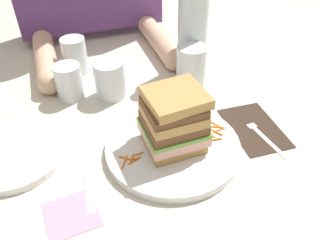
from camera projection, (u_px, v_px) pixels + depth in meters
The scene contains 29 objects.
ground_plane at pixel (164, 145), 0.71m from camera, with size 3.00×3.00×0.00m, color beige.
main_plate at pixel (173, 147), 0.69m from camera, with size 0.28×0.28×0.02m, color white.
sandwich at pixel (174, 121), 0.65m from camera, with size 0.12×0.11×0.12m.
carrot_shred_0 at pixel (134, 159), 0.65m from camera, with size 0.00×0.00×0.02m, color orange.
carrot_shred_1 at pixel (139, 154), 0.66m from camera, with size 0.00×0.00×0.02m, color orange.
carrot_shred_2 at pixel (135, 161), 0.65m from camera, with size 0.00×0.00×0.03m, color orange.
carrot_shred_3 at pixel (125, 158), 0.65m from camera, with size 0.00×0.00×0.03m, color orange.
carrot_shred_4 at pixel (125, 162), 0.64m from camera, with size 0.00×0.00×0.03m, color orange.
carrot_shred_5 at pixel (132, 158), 0.65m from camera, with size 0.00×0.00×0.03m, color orange.
carrot_shred_6 at pixel (211, 125), 0.73m from camera, with size 0.00×0.00×0.03m, color orange.
carrot_shred_7 at pixel (215, 140), 0.69m from camera, with size 0.00×0.00×0.03m, color orange.
carrot_shred_8 at pixel (206, 128), 0.72m from camera, with size 0.00×0.00×0.02m, color orange.
carrot_shred_9 at pixel (219, 127), 0.72m from camera, with size 0.00×0.00×0.03m, color orange.
carrot_shred_10 at pixel (206, 132), 0.71m from camera, with size 0.00×0.00×0.03m, color orange.
carrot_shred_11 at pixel (212, 135), 0.71m from camera, with size 0.00×0.00×0.02m, color orange.
carrot_shred_12 at pixel (220, 130), 0.72m from camera, with size 0.00×0.00×0.02m, color orange.
carrot_shred_13 at pixel (218, 133), 0.71m from camera, with size 0.00×0.00×0.02m, color orange.
carrot_shred_14 at pixel (218, 126), 0.73m from camera, with size 0.00×0.00×0.03m, color orange.
carrot_shred_15 at pixel (207, 130), 0.72m from camera, with size 0.00×0.00×0.03m, color orange.
napkin_dark at pixel (254, 128), 0.75m from camera, with size 0.11×0.17×0.00m, color #38281E.
fork at pixel (260, 132), 0.73m from camera, with size 0.03×0.17×0.00m.
knife at pixel (87, 174), 0.64m from camera, with size 0.03×0.20×0.00m.
juice_glass at pixel (191, 67), 0.87m from camera, with size 0.08×0.08×0.10m.
water_bottle at pixel (193, 22), 0.87m from camera, with size 0.08×0.08×0.32m.
empty_tumbler_0 at pixel (69, 82), 0.82m from camera, with size 0.07×0.07×0.09m, color silver.
empty_tumbler_1 at pixel (110, 79), 0.83m from camera, with size 0.08×0.08×0.09m, color silver.
empty_tumbler_2 at pixel (75, 56), 0.92m from camera, with size 0.07×0.07×0.10m, color silver.
side_plate at pixel (15, 156), 0.67m from camera, with size 0.19×0.19×0.02m, color white.
napkin_pink at pixel (72, 214), 0.57m from camera, with size 0.09×0.09×0.00m, color pink.
Camera 1 is at (-0.17, -0.49, 0.48)m, focal length 35.67 mm.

